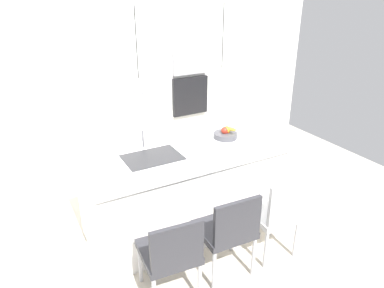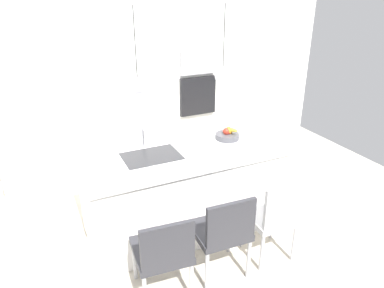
{
  "view_description": "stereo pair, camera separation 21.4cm",
  "coord_description": "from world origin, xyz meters",
  "px_view_note": "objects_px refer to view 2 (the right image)",
  "views": [
    {
      "loc": [
        -1.51,
        -2.95,
        2.47
      ],
      "look_at": [
        0.1,
        0.0,
        0.99
      ],
      "focal_mm": 33.51,
      "sensor_mm": 36.0,
      "label": 1
    },
    {
      "loc": [
        -1.32,
        -3.04,
        2.47
      ],
      "look_at": [
        0.1,
        0.0,
        0.99
      ],
      "focal_mm": 33.51,
      "sensor_mm": 36.0,
      "label": 2
    }
  ],
  "objects_px": {
    "microwave": "(198,62)",
    "chair_far": "(273,215)",
    "chair_middle": "(223,230)",
    "oven": "(197,96)",
    "fruit_bowl": "(228,134)",
    "chair_near": "(163,251)"
  },
  "relations": [
    {
      "from": "chair_near",
      "to": "chair_middle",
      "type": "relative_size",
      "value": 0.96
    },
    {
      "from": "oven",
      "to": "chair_near",
      "type": "height_order",
      "value": "oven"
    },
    {
      "from": "oven",
      "to": "microwave",
      "type": "bearing_deg",
      "value": 180.0
    },
    {
      "from": "fruit_bowl",
      "to": "oven",
      "type": "relative_size",
      "value": 0.47
    },
    {
      "from": "oven",
      "to": "chair_near",
      "type": "relative_size",
      "value": 0.67
    },
    {
      "from": "chair_far",
      "to": "oven",
      "type": "bearing_deg",
      "value": 81.43
    },
    {
      "from": "chair_middle",
      "to": "chair_near",
      "type": "bearing_deg",
      "value": -179.89
    },
    {
      "from": "chair_far",
      "to": "chair_near",
      "type": "bearing_deg",
      "value": 179.95
    },
    {
      "from": "chair_near",
      "to": "chair_far",
      "type": "relative_size",
      "value": 0.94
    },
    {
      "from": "chair_near",
      "to": "oven",
      "type": "bearing_deg",
      "value": 58.41
    },
    {
      "from": "fruit_bowl",
      "to": "chair_far",
      "type": "bearing_deg",
      "value": -89.66
    },
    {
      "from": "microwave",
      "to": "chair_middle",
      "type": "bearing_deg",
      "value": -110.75
    },
    {
      "from": "microwave",
      "to": "oven",
      "type": "height_order",
      "value": "microwave"
    },
    {
      "from": "chair_near",
      "to": "chair_middle",
      "type": "height_order",
      "value": "chair_middle"
    },
    {
      "from": "chair_middle",
      "to": "fruit_bowl",
      "type": "bearing_deg",
      "value": 58.55
    },
    {
      "from": "fruit_bowl",
      "to": "oven",
      "type": "bearing_deg",
      "value": 76.36
    },
    {
      "from": "microwave",
      "to": "chair_far",
      "type": "relative_size",
      "value": 0.61
    },
    {
      "from": "oven",
      "to": "chair_far",
      "type": "height_order",
      "value": "oven"
    },
    {
      "from": "chair_far",
      "to": "fruit_bowl",
      "type": "bearing_deg",
      "value": 90.34
    },
    {
      "from": "chair_middle",
      "to": "oven",
      "type": "bearing_deg",
      "value": 69.25
    },
    {
      "from": "oven",
      "to": "chair_middle",
      "type": "distance_m",
      "value": 2.61
    },
    {
      "from": "microwave",
      "to": "chair_far",
      "type": "xyz_separation_m",
      "value": [
        -0.36,
        -2.4,
        -0.99
      ]
    }
  ]
}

